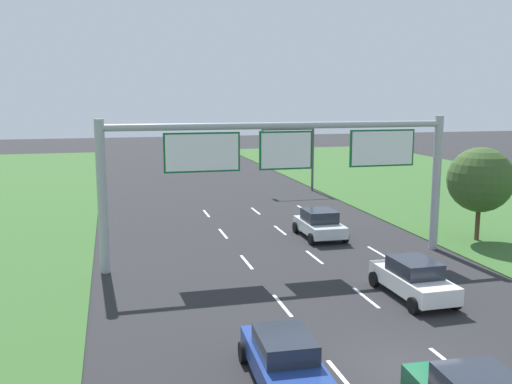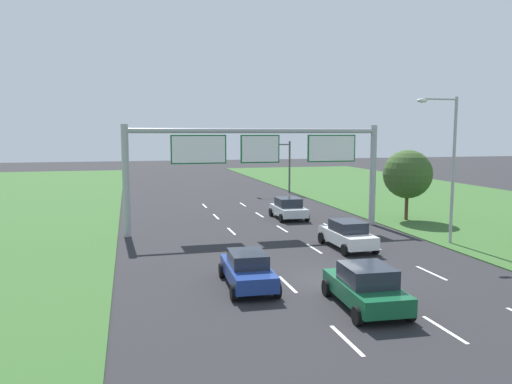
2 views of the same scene
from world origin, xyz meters
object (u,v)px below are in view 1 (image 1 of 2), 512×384
(car_lead_silver, at_px, (413,278))
(sign_gantry, at_px, (285,160))
(traffic_light_mast, at_px, (291,146))
(car_near_red, at_px, (320,224))
(roadside_tree_mid, at_px, (480,180))
(car_mid_lane, at_px, (285,360))

(car_lead_silver, bearing_deg, sign_gantry, 117.07)
(car_lead_silver, bearing_deg, traffic_light_mast, 82.38)
(car_lead_silver, bearing_deg, car_near_red, 90.10)
(traffic_light_mast, bearing_deg, car_near_red, -101.79)
(roadside_tree_mid, bearing_deg, sign_gantry, -175.62)
(car_lead_silver, relative_size, traffic_light_mast, 0.77)
(car_lead_silver, height_order, sign_gantry, sign_gantry)
(sign_gantry, height_order, roadside_tree_mid, sign_gantry)
(car_lead_silver, relative_size, sign_gantry, 0.25)
(car_near_red, bearing_deg, traffic_light_mast, 78.97)
(car_mid_lane, bearing_deg, car_lead_silver, 40.08)
(car_near_red, distance_m, car_lead_silver, 10.19)
(sign_gantry, xyz_separation_m, roadside_tree_mid, (11.50, 0.88, -1.50))
(sign_gantry, relative_size, traffic_light_mast, 3.08)
(car_near_red, height_order, sign_gantry, sign_gantry)
(roadside_tree_mid, bearing_deg, car_near_red, 160.80)
(car_near_red, bearing_deg, car_mid_lane, -113.03)
(car_mid_lane, xyz_separation_m, sign_gantry, (3.66, 11.90, 4.19))
(car_lead_silver, xyz_separation_m, sign_gantry, (-3.40, 6.44, 4.15))
(car_mid_lane, xyz_separation_m, roadside_tree_mid, (15.15, 12.78, 2.69))
(car_near_red, distance_m, roadside_tree_mid, 9.13)
(car_near_red, distance_m, car_mid_lane, 17.11)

